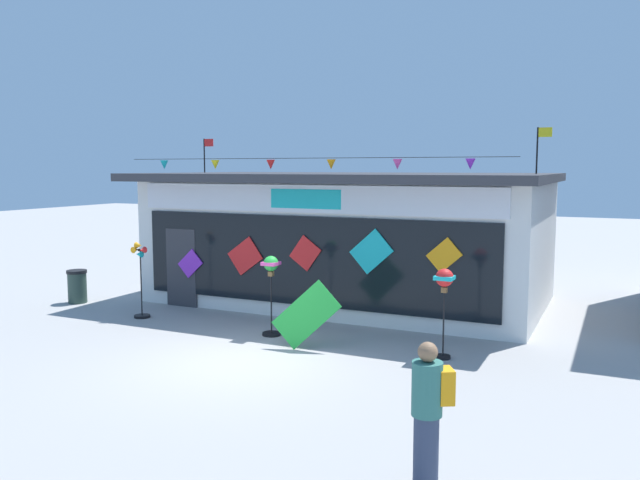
# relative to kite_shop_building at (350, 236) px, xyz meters

# --- Properties ---
(ground_plane) EXTENTS (80.00, 80.00, 0.00)m
(ground_plane) POSITION_rel_kite_shop_building_xyz_m (0.33, -6.05, -1.72)
(ground_plane) COLOR #9E9B99
(kite_shop_building) EXTENTS (10.32, 6.09, 4.49)m
(kite_shop_building) POSITION_rel_kite_shop_building_xyz_m (0.00, 0.00, 0.00)
(kite_shop_building) COLOR silver
(kite_shop_building) RESTS_ON ground_plane
(wind_spinner_far_left) EXTENTS (0.38, 0.38, 1.81)m
(wind_spinner_far_left) POSITION_rel_kite_shop_building_xyz_m (-3.66, -4.12, -0.68)
(wind_spinner_far_left) COLOR black
(wind_spinner_far_left) RESTS_ON ground_plane
(wind_spinner_left) EXTENTS (0.39, 0.39, 1.71)m
(wind_spinner_left) POSITION_rel_kite_shop_building_xyz_m (-0.05, -4.22, -0.47)
(wind_spinner_left) COLOR black
(wind_spinner_left) RESTS_ON ground_plane
(wind_spinner_center_left) EXTENTS (0.34, 0.34, 1.70)m
(wind_spinner_center_left) POSITION_rel_kite_shop_building_xyz_m (3.68, -4.31, -0.35)
(wind_spinner_center_left) COLOR black
(wind_spinner_center_left) RESTS_ON ground_plane
(person_near_camera) EXTENTS (0.48, 0.42, 1.68)m
(person_near_camera) POSITION_rel_kite_shop_building_xyz_m (4.79, -9.27, -0.83)
(person_near_camera) COLOR #333D56
(person_near_camera) RESTS_ON ground_plane
(trash_bin) EXTENTS (0.52, 0.52, 0.87)m
(trash_bin) POSITION_rel_kite_shop_building_xyz_m (-6.34, -3.48, -1.28)
(trash_bin) COLOR #2D4238
(trash_bin) RESTS_ON ground_plane
(display_kite_on_ground) EXTENTS (1.37, 0.39, 1.37)m
(display_kite_on_ground) POSITION_rel_kite_shop_building_xyz_m (1.08, -4.81, -1.04)
(display_kite_on_ground) COLOR green
(display_kite_on_ground) RESTS_ON ground_plane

